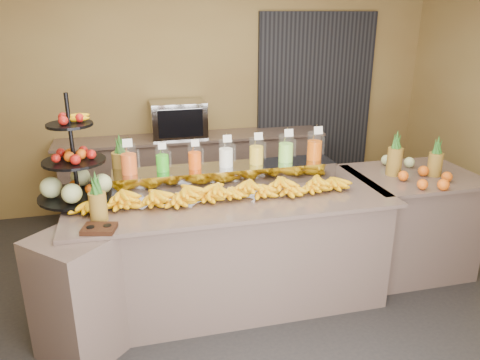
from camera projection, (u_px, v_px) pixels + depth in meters
name	position (u px, v px, depth m)	size (l,w,h in m)	color
ground	(239.00, 318.00, 3.70)	(6.00, 6.00, 0.00)	black
room_envelope	(238.00, 65.00, 3.83)	(6.04, 5.02, 2.82)	olive
buffet_counter	(218.00, 252.00, 3.75)	(2.75, 1.25, 0.93)	gray
right_counter	(408.00, 222.00, 4.30)	(1.08, 0.88, 0.93)	gray
back_ledge	(194.00, 173.00, 5.60)	(3.10, 0.55, 0.93)	gray
pitcher_tray	(226.00, 175.00, 3.90)	(1.85, 0.30, 0.15)	gray
juice_pitcher_orange_a	(129.00, 161.00, 3.66)	(0.13, 0.13, 0.31)	silver
juice_pitcher_green	(162.00, 161.00, 3.73)	(0.11, 0.11, 0.26)	silver
juice_pitcher_orange_b	(195.00, 158.00, 3.78)	(0.11, 0.11, 0.26)	silver
juice_pitcher_milk	(226.00, 155.00, 3.84)	(0.12, 0.12, 0.29)	silver
juice_pitcher_lemon	(256.00, 153.00, 3.90)	(0.12, 0.13, 0.29)	silver
juice_pitcher_lime	(286.00, 150.00, 3.96)	(0.13, 0.13, 0.31)	silver
juice_pitcher_orange_c	(315.00, 148.00, 4.02)	(0.13, 0.14, 0.32)	silver
banana_heap	(222.00, 189.00, 3.58)	(2.15, 0.19, 0.18)	#ECB40B
fruit_stand	(81.00, 174.00, 3.48)	(0.61, 0.61, 0.82)	black
condiment_caddy	(99.00, 229.00, 3.06)	(0.21, 0.16, 0.03)	black
pineapple_left_a	(98.00, 203.00, 3.17)	(0.12, 0.12, 0.36)	brown
pineapple_left_b	(121.00, 165.00, 3.86)	(0.15, 0.15, 0.43)	brown
right_fruit_pile	(419.00, 170.00, 3.99)	(0.47, 0.44, 0.25)	brown
oven_warmer	(178.00, 119.00, 5.34)	(0.62, 0.43, 0.41)	gray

